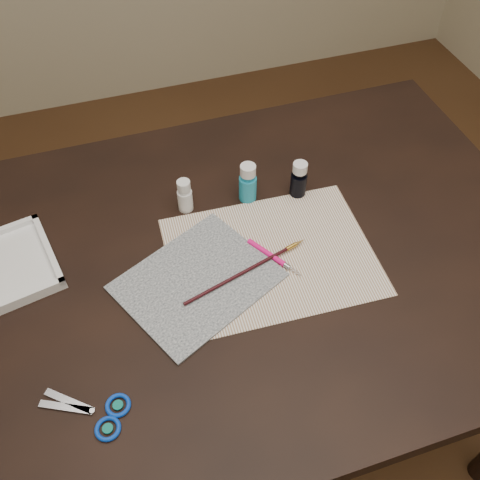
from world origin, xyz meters
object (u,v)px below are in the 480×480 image
object	(u,v)px
canvas	(197,281)
paint_bottle_white	(185,195)
paper	(271,256)
palette_tray	(2,268)
scissors	(82,412)
paint_bottle_navy	(299,179)
paint_bottle_cyan	(248,183)

from	to	relation	value
canvas	paint_bottle_white	bearing A→B (deg)	82.11
paper	palette_tray	size ratio (longest dim) A/B	2.06
paint_bottle_white	palette_tray	xyz separation A→B (m)	(-0.38, -0.06, -0.03)
paint_bottle_white	scissors	bearing A→B (deg)	-124.58
paper	paint_bottle_white	size ratio (longest dim) A/B	5.17
paper	paint_bottle_white	world-z (taller)	paint_bottle_white
paper	scissors	size ratio (longest dim) A/B	2.49
paper	palette_tray	bearing A→B (deg)	166.42
paint_bottle_navy	paper	bearing A→B (deg)	-127.97
paint_bottle_white	paper	bearing A→B (deg)	-54.36
paint_bottle_cyan	scissors	world-z (taller)	paint_bottle_cyan
paper	canvas	world-z (taller)	canvas
paint_bottle_white	palette_tray	distance (m)	0.39
paper	scissors	bearing A→B (deg)	-152.11
paint_bottle_cyan	scissors	xyz separation A→B (m)	(-0.41, -0.38, -0.04)
scissors	palette_tray	bearing A→B (deg)	-45.45
canvas	palette_tray	distance (m)	0.38
paint_bottle_white	scissors	xyz separation A→B (m)	(-0.27, -0.40, -0.04)
paint_bottle_white	paint_bottle_navy	world-z (taller)	paint_bottle_navy
canvas	paint_bottle_navy	distance (m)	0.32
paint_bottle_navy	canvas	bearing A→B (deg)	-148.71
paper	palette_tray	distance (m)	0.53
paint_bottle_cyan	palette_tray	distance (m)	0.52
paint_bottle_white	scissors	world-z (taller)	paint_bottle_white
paper	scissors	world-z (taller)	scissors
paper	paint_bottle_cyan	bearing A→B (deg)	87.65
canvas	paint_bottle_cyan	world-z (taller)	paint_bottle_cyan
canvas	paint_bottle_navy	xyz separation A→B (m)	(0.28, 0.17, 0.04)
paint_bottle_cyan	paint_bottle_navy	size ratio (longest dim) A/B	1.07
canvas	scissors	size ratio (longest dim) A/B	1.71
palette_tray	paper	bearing A→B (deg)	-13.58
paint_bottle_cyan	paint_bottle_navy	bearing A→B (deg)	-10.68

